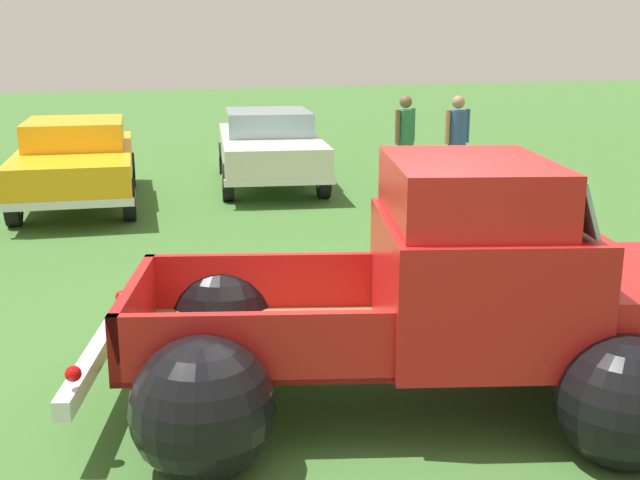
# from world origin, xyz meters

# --- Properties ---
(ground_plane) EXTENTS (80.00, 80.00, 0.00)m
(ground_plane) POSITION_xyz_m (0.00, 0.00, 0.00)
(ground_plane) COLOR #3D6B2D
(vintage_pickup_truck) EXTENTS (4.98, 3.75, 1.96)m
(vintage_pickup_truck) POSITION_xyz_m (0.37, -0.12, 0.76)
(vintage_pickup_truck) COLOR black
(vintage_pickup_truck) RESTS_ON ground
(show_car_0) EXTENTS (2.42, 4.82, 1.43)m
(show_car_0) POSITION_xyz_m (-1.84, 8.83, 0.79)
(show_car_0) COLOR black
(show_car_0) RESTS_ON ground
(show_car_1) EXTENTS (2.77, 4.88, 1.43)m
(show_car_1) POSITION_xyz_m (1.79, 9.51, 0.78)
(show_car_1) COLOR black
(show_car_1) RESTS_ON ground
(spectator_0) EXTENTS (0.54, 0.38, 1.78)m
(spectator_0) POSITION_xyz_m (4.84, 7.59, 1.02)
(spectator_0) COLOR navy
(spectator_0) RESTS_ON ground
(spectator_1) EXTENTS (0.52, 0.45, 1.77)m
(spectator_1) POSITION_xyz_m (4.01, 8.06, 1.02)
(spectator_1) COLOR #4C4742
(spectator_1) RESTS_ON ground
(lane_cone_0) EXTENTS (0.36, 0.36, 0.63)m
(lane_cone_0) POSITION_xyz_m (2.86, 1.53, 0.31)
(lane_cone_0) COLOR black
(lane_cone_0) RESTS_ON ground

